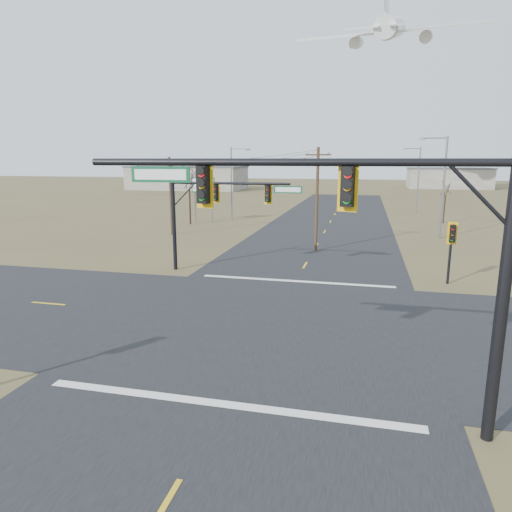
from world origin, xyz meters
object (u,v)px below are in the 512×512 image
at_px(streetlight_b, 417,176).
at_px(bare_tree_b, 194,172).
at_px(highway_sign, 203,190).
at_px(bare_tree_a, 189,180).
at_px(utility_pole_near, 317,198).
at_px(bare_tree_c, 446,188).
at_px(mast_arm_far, 217,202).
at_px(streetlight_a, 441,182).
at_px(pedestal_signal_ne, 452,238).
at_px(utility_pole_far, 170,194).
at_px(mast_arm_near, 365,225).
at_px(streetlight_c, 233,180).

relative_size(streetlight_b, bare_tree_b, 1.29).
distance_m(highway_sign, bare_tree_a, 2.67).
bearing_deg(utility_pole_near, bare_tree_c, 57.40).
relative_size(mast_arm_far, streetlight_a, 0.92).
bearing_deg(pedestal_signal_ne, mast_arm_far, -177.85).
bearing_deg(highway_sign, utility_pole_far, -95.14).
bearing_deg(highway_sign, mast_arm_near, -69.99).
bearing_deg(bare_tree_a, streetlight_b, 35.20).
distance_m(mast_arm_near, highway_sign, 44.14).
height_order(streetlight_a, bare_tree_c, streetlight_a).
bearing_deg(mast_arm_far, pedestal_signal_ne, 15.38).
relative_size(utility_pole_near, bare_tree_b, 1.18).
relative_size(bare_tree_a, bare_tree_b, 0.91).
height_order(mast_arm_near, streetlight_c, streetlight_c).
bearing_deg(utility_pole_far, mast_arm_near, -57.89).
bearing_deg(bare_tree_b, utility_pole_far, -75.53).
distance_m(utility_pole_far, bare_tree_c, 31.98).
xyz_separation_m(highway_sign, streetlight_b, (25.95, 16.76, 1.30)).
bearing_deg(pedestal_signal_ne, bare_tree_a, 141.03).
height_order(utility_pole_near, streetlight_b, streetlight_b).
bearing_deg(pedestal_signal_ne, utility_pole_far, 151.72).
xyz_separation_m(bare_tree_b, bare_tree_c, (33.39, -5.25, -1.50)).
bearing_deg(pedestal_signal_ne, streetlight_a, 85.41).
relative_size(utility_pole_far, streetlight_b, 0.84).
distance_m(utility_pole_near, streetlight_a, 14.07).
relative_size(mast_arm_far, highway_sign, 1.65).
relative_size(mast_arm_far, streetlight_b, 0.97).
xyz_separation_m(highway_sign, bare_tree_c, (28.14, 5.61, 0.35)).
bearing_deg(mast_arm_far, streetlight_b, 82.24).
relative_size(utility_pole_near, bare_tree_a, 1.31).
bearing_deg(streetlight_b, mast_arm_far, -96.28).
bearing_deg(streetlight_c, utility_pole_far, -124.45).
relative_size(streetlight_c, bare_tree_b, 1.26).
distance_m(streetlight_a, bare_tree_b, 35.27).
bearing_deg(mast_arm_near, bare_tree_a, 132.97).
relative_size(utility_pole_near, streetlight_c, 0.94).
distance_m(mast_arm_near, streetlight_a, 34.78).
bearing_deg(bare_tree_c, streetlight_b, 101.10).
xyz_separation_m(mast_arm_far, pedestal_signal_ne, (14.59, 0.24, -1.90)).
xyz_separation_m(utility_pole_near, streetlight_c, (-12.22, 17.54, 0.59)).
xyz_separation_m(mast_arm_far, utility_pole_near, (5.62, 8.77, -0.34)).
height_order(utility_pole_far, streetlight_a, streetlight_a).
height_order(utility_pole_near, bare_tree_b, utility_pole_near).
bearing_deg(highway_sign, streetlight_a, -17.94).
relative_size(utility_pole_near, streetlight_b, 0.92).
bearing_deg(bare_tree_a, mast_arm_far, -64.02).
bearing_deg(utility_pole_far, streetlight_a, 8.71).
xyz_separation_m(mast_arm_far, bare_tree_a, (-10.40, 21.35, 0.35)).
bearing_deg(streetlight_c, bare_tree_b, 113.67).
bearing_deg(streetlight_a, utility_pole_near, -117.03).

